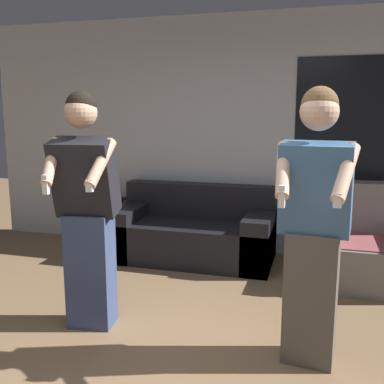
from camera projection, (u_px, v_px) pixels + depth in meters
wall_back at (240, 136)px, 5.14m from camera, size 6.27×0.07×2.70m
couch at (194, 233)px, 5.01m from camera, size 1.76×0.86×0.80m
armchair at (360, 251)px, 4.34m from camera, size 0.81×0.86×0.93m
side_table at (101, 206)px, 5.45m from camera, size 0.44×0.50×0.73m
person_left at (87, 211)px, 3.31m from camera, size 0.50×0.55×1.78m
person_right at (314, 227)px, 2.82m from camera, size 0.50×0.51×1.78m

